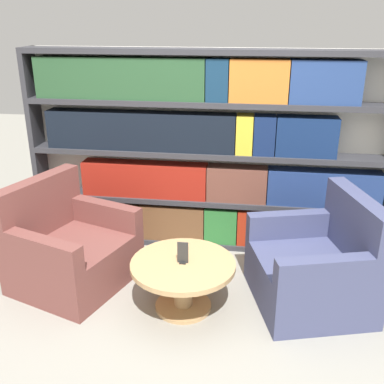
{
  "coord_description": "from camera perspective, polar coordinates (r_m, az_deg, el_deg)",
  "views": [
    {
      "loc": [
        0.45,
        -2.84,
        2.16
      ],
      "look_at": [
        -0.05,
        0.59,
        0.8
      ],
      "focal_mm": 42.0,
      "sensor_mm": 36.0,
      "label": 1
    }
  ],
  "objects": [
    {
      "name": "armchair_right",
      "position": [
        3.74,
        15.42,
        -9.32
      ],
      "size": [
        1.04,
        1.09,
        0.9
      ],
      "rotation": [
        0.0,
        0.0,
        -1.3
      ],
      "color": "#42476B",
      "rests_on": "ground_plane"
    },
    {
      "name": "bookshelf",
      "position": [
        4.29,
        1.7,
        4.76
      ],
      "size": [
        3.42,
        0.3,
        1.9
      ],
      "color": "silver",
      "rests_on": "ground_plane"
    },
    {
      "name": "coffee_table",
      "position": [
        3.53,
        -1.14,
        -10.56
      ],
      "size": [
        0.81,
        0.81,
        0.41
      ],
      "color": "tan",
      "rests_on": "ground_plane"
    },
    {
      "name": "armchair_left",
      "position": [
        4.0,
        -15.29,
        -7.14
      ],
      "size": [
        1.08,
        1.12,
        0.9
      ],
      "rotation": [
        0.0,
        0.0,
        1.23
      ],
      "color": "brown",
      "rests_on": "ground_plane"
    },
    {
      "name": "table_sign",
      "position": [
        3.43,
        -1.17,
        -7.87
      ],
      "size": [
        0.08,
        0.06,
        0.17
      ],
      "color": "black",
      "rests_on": "coffee_table"
    },
    {
      "name": "ground_plane",
      "position": [
        3.6,
        -0.59,
        -15.48
      ],
      "size": [
        14.0,
        14.0,
        0.0
      ],
      "primitive_type": "plane",
      "color": "gray"
    }
  ]
}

